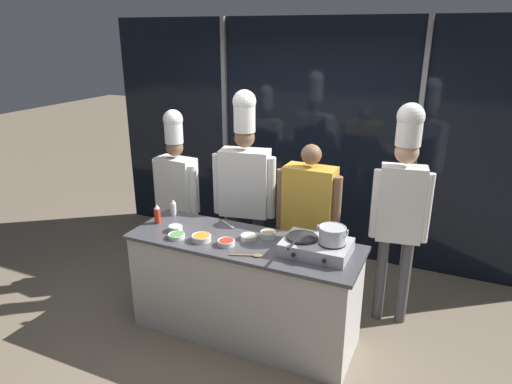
% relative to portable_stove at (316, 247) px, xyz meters
% --- Properties ---
extents(ground_plane, '(24.00, 24.00, 0.00)m').
position_rel_portable_stove_xyz_m(ground_plane, '(-0.61, -0.04, -0.95)').
color(ground_plane, '#7F705B').
extents(window_wall_back, '(5.28, 0.09, 2.70)m').
position_rel_portable_stove_xyz_m(window_wall_back, '(-0.61, 1.82, 0.40)').
color(window_wall_back, black).
rests_on(window_wall_back, ground_plane).
extents(demo_counter, '(1.97, 0.67, 0.90)m').
position_rel_portable_stove_xyz_m(demo_counter, '(-0.61, -0.04, -0.50)').
color(demo_counter, beige).
rests_on(demo_counter, ground_plane).
extents(portable_stove, '(0.52, 0.39, 0.12)m').
position_rel_portable_stove_xyz_m(portable_stove, '(0.00, 0.00, 0.00)').
color(portable_stove, '#B2B5BA').
rests_on(portable_stove, demo_counter).
extents(frying_pan, '(0.26, 0.44, 0.05)m').
position_rel_portable_stove_xyz_m(frying_pan, '(-0.12, -0.00, 0.09)').
color(frying_pan, '#232326').
rests_on(frying_pan, portable_stove).
extents(stock_pot, '(0.24, 0.21, 0.13)m').
position_rel_portable_stove_xyz_m(stock_pot, '(0.12, 0.00, 0.13)').
color(stock_pot, '#B7BABF').
rests_on(stock_pot, portable_stove).
extents(squeeze_bottle_clear, '(0.05, 0.05, 0.16)m').
position_rel_portable_stove_xyz_m(squeeze_bottle_clear, '(-1.46, 0.19, 0.02)').
color(squeeze_bottle_clear, white).
rests_on(squeeze_bottle_clear, demo_counter).
extents(squeeze_bottle_chili, '(0.06, 0.06, 0.18)m').
position_rel_portable_stove_xyz_m(squeeze_bottle_chili, '(-1.49, -0.02, 0.03)').
color(squeeze_bottle_chili, red).
rests_on(squeeze_bottle_chili, demo_counter).
extents(prep_bowl_bean_sprouts, '(0.12, 0.12, 0.05)m').
position_rel_portable_stove_xyz_m(prep_bowl_bean_sprouts, '(-1.24, -0.10, -0.03)').
color(prep_bowl_bean_sprouts, white).
rests_on(prep_bowl_bean_sprouts, demo_counter).
extents(prep_bowl_carrots, '(0.16, 0.16, 0.05)m').
position_rel_portable_stove_xyz_m(prep_bowl_carrots, '(-0.93, -0.18, -0.03)').
color(prep_bowl_carrots, white).
rests_on(prep_bowl_carrots, demo_counter).
extents(prep_bowl_mushrooms, '(0.13, 0.13, 0.06)m').
position_rel_portable_stove_xyz_m(prep_bowl_mushrooms, '(-0.46, 0.11, -0.02)').
color(prep_bowl_mushrooms, white).
rests_on(prep_bowl_mushrooms, demo_counter).
extents(prep_bowl_noodles, '(0.14, 0.14, 0.04)m').
position_rel_portable_stove_xyz_m(prep_bowl_noodles, '(-0.59, 0.01, -0.03)').
color(prep_bowl_noodles, white).
rests_on(prep_bowl_noodles, demo_counter).
extents(prep_bowl_chili_flakes, '(0.14, 0.14, 0.04)m').
position_rel_portable_stove_xyz_m(prep_bowl_chili_flakes, '(-0.71, -0.16, -0.03)').
color(prep_bowl_chili_flakes, white).
rests_on(prep_bowl_chili_flakes, demo_counter).
extents(prep_bowl_scallions, '(0.14, 0.14, 0.04)m').
position_rel_portable_stove_xyz_m(prep_bowl_scallions, '(-1.15, -0.22, -0.03)').
color(prep_bowl_scallions, white).
rests_on(prep_bowl_scallions, demo_counter).
extents(serving_spoon_slotted, '(0.19, 0.14, 0.02)m').
position_rel_portable_stove_xyz_m(serving_spoon_slotted, '(-0.86, 0.18, -0.05)').
color(serving_spoon_slotted, '#B2B5BA').
rests_on(serving_spoon_slotted, demo_counter).
extents(serving_spoon_solid, '(0.25, 0.12, 0.02)m').
position_rel_portable_stove_xyz_m(serving_spoon_solid, '(-0.43, -0.25, -0.05)').
color(serving_spoon_solid, olive).
rests_on(serving_spoon_solid, demo_counter).
extents(chef_head, '(0.54, 0.25, 1.82)m').
position_rel_portable_stove_xyz_m(chef_head, '(-1.70, 0.63, 0.08)').
color(chef_head, '#2D3856').
rests_on(chef_head, ground_plane).
extents(chef_sous, '(0.62, 0.33, 2.04)m').
position_rel_portable_stove_xyz_m(chef_sous, '(-0.95, 0.69, 0.19)').
color(chef_sous, '#4C4C51').
rests_on(chef_sous, ground_plane).
extents(person_guest, '(0.61, 0.25, 1.60)m').
position_rel_portable_stove_xyz_m(person_guest, '(-0.27, 0.64, 0.01)').
color(person_guest, '#2D3856').
rests_on(person_guest, ground_plane).
extents(chef_line, '(0.49, 0.25, 2.01)m').
position_rel_portable_stove_xyz_m(chef_line, '(0.53, 0.69, 0.26)').
color(chef_line, '#4C4C51').
rests_on(chef_line, ground_plane).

